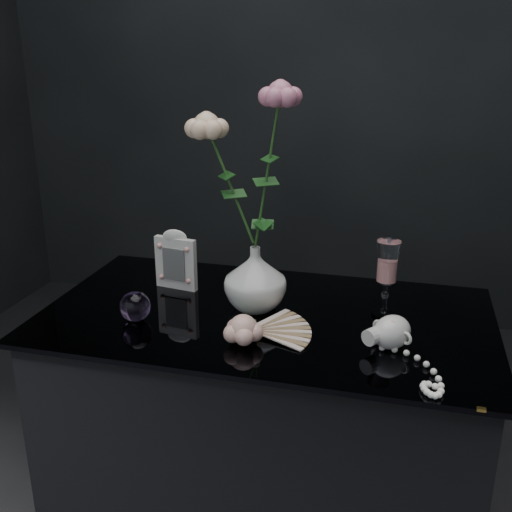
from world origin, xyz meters
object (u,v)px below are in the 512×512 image
(vase, at_px, (255,278))
(wine_glass, at_px, (386,279))
(paperweight, at_px, (135,306))
(pearl_jar, at_px, (392,331))
(picture_frame, at_px, (176,259))
(loose_rose, at_px, (243,329))

(vase, bearing_deg, wine_glass, 7.61)
(wine_glass, xyz_separation_m, paperweight, (-0.55, -0.17, -0.06))
(wine_glass, xyz_separation_m, pearl_jar, (0.02, -0.15, -0.05))
(vase, height_order, paperweight, vase)
(picture_frame, bearing_deg, vase, -8.94)
(vase, xyz_separation_m, loose_rose, (0.02, -0.18, -0.05))
(paperweight, bearing_deg, vase, 28.07)
(loose_rose, bearing_deg, picture_frame, 132.38)
(vase, relative_size, picture_frame, 0.97)
(vase, distance_m, pearl_jar, 0.35)
(vase, height_order, loose_rose, vase)
(picture_frame, height_order, paperweight, picture_frame)
(paperweight, xyz_separation_m, pearl_jar, (0.57, 0.02, 0.00))
(vase, bearing_deg, paperweight, -151.93)
(paperweight, xyz_separation_m, loose_rose, (0.27, -0.04, -0.00))
(picture_frame, xyz_separation_m, loose_rose, (0.25, -0.25, -0.05))
(loose_rose, relative_size, pearl_jar, 0.73)
(paperweight, bearing_deg, wine_glass, 17.46)
(paperweight, bearing_deg, picture_frame, 84.66)
(picture_frame, xyz_separation_m, pearl_jar, (0.55, -0.19, -0.04))
(wine_glass, distance_m, picture_frame, 0.53)
(pearl_jar, bearing_deg, picture_frame, -162.78)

